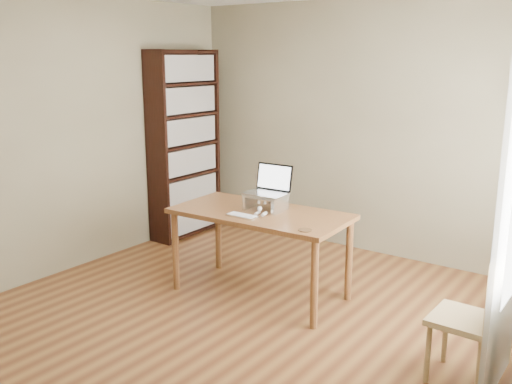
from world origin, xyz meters
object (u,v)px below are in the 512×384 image
object	(u,v)px
keyboard	(242,216)
desk	(260,222)
cat	(271,203)
chair	(476,314)
laptop	(270,186)
bookshelf	(185,145)

from	to	relation	value
keyboard	desk	bearing A→B (deg)	82.07
desk	keyboard	world-z (taller)	keyboard
cat	chair	distance (m)	1.95
laptop	chair	size ratio (longest dim) A/B	0.40
bookshelf	desk	world-z (taller)	bookshelf
laptop	keyboard	distance (m)	0.41
desk	cat	world-z (taller)	cat
laptop	cat	world-z (taller)	laptop
desk	bookshelf	bearing A→B (deg)	149.14
laptop	chair	world-z (taller)	laptop
desk	cat	bearing A→B (deg)	71.05
desk	cat	size ratio (longest dim) A/B	3.29
keyboard	chair	bearing A→B (deg)	-4.62
bookshelf	cat	world-z (taller)	bookshelf
laptop	bookshelf	bearing A→B (deg)	152.95
bookshelf	laptop	bearing A→B (deg)	-24.37
laptop	cat	size ratio (longest dim) A/B	0.77
desk	cat	distance (m)	0.19
bookshelf	keyboard	distance (m)	2.05
desk	keyboard	bearing A→B (deg)	-99.82
keyboard	bookshelf	bearing A→B (deg)	145.16
laptop	chair	xyz separation A→B (m)	(1.90, -0.49, -0.47)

